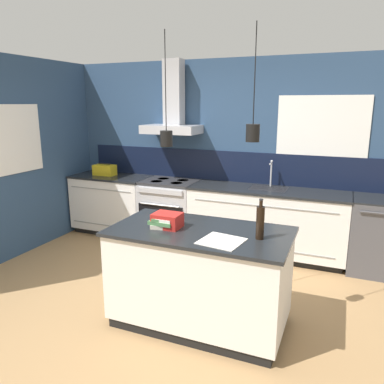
% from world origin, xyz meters
% --- Properties ---
extents(ground_plane, '(16.00, 16.00, 0.00)m').
position_xyz_m(ground_plane, '(0.00, 0.00, 0.00)').
color(ground_plane, '#A87F51').
rests_on(ground_plane, ground).
extents(wall_back, '(5.60, 2.24, 2.60)m').
position_xyz_m(wall_back, '(-0.04, 2.00, 1.35)').
color(wall_back, navy).
rests_on(wall_back, ground_plane).
extents(wall_left, '(0.08, 3.80, 2.60)m').
position_xyz_m(wall_left, '(-2.43, 0.70, 1.30)').
color(wall_left, navy).
rests_on(wall_left, ground_plane).
extents(counter_run_left, '(1.22, 0.64, 0.91)m').
position_xyz_m(counter_run_left, '(-1.76, 1.69, 0.46)').
color(counter_run_left, black).
rests_on(counter_run_left, ground_plane).
extents(counter_run_sink, '(2.06, 0.64, 1.27)m').
position_xyz_m(counter_run_sink, '(0.65, 1.69, 0.46)').
color(counter_run_sink, black).
rests_on(counter_run_sink, ground_plane).
extents(oven_range, '(0.79, 0.66, 0.91)m').
position_xyz_m(oven_range, '(-0.77, 1.69, 0.46)').
color(oven_range, '#B5B5BA').
rests_on(oven_range, ground_plane).
extents(dishwasher, '(0.62, 0.65, 0.91)m').
position_xyz_m(dishwasher, '(1.99, 1.69, 0.46)').
color(dishwasher, '#4C4C51').
rests_on(dishwasher, ground_plane).
extents(kitchen_island, '(1.60, 0.86, 0.91)m').
position_xyz_m(kitchen_island, '(0.43, -0.16, 0.46)').
color(kitchen_island, black).
rests_on(kitchen_island, ground_plane).
extents(bottle_on_island, '(0.07, 0.07, 0.34)m').
position_xyz_m(bottle_on_island, '(0.96, -0.17, 1.05)').
color(bottle_on_island, black).
rests_on(bottle_on_island, kitchen_island).
extents(book_stack, '(0.26, 0.32, 0.10)m').
position_xyz_m(book_stack, '(0.10, -0.17, 0.95)').
color(book_stack, beige).
rests_on(book_stack, kitchen_island).
extents(red_supply_box, '(0.25, 0.20, 0.13)m').
position_xyz_m(red_supply_box, '(0.13, -0.20, 0.98)').
color(red_supply_box, red).
rests_on(red_supply_box, kitchen_island).
extents(paper_pile, '(0.37, 0.37, 0.01)m').
position_xyz_m(paper_pile, '(0.69, -0.35, 0.91)').
color(paper_pile, silver).
rests_on(paper_pile, kitchen_island).
extents(yellow_toolbox, '(0.34, 0.18, 0.19)m').
position_xyz_m(yellow_toolbox, '(-1.89, 1.69, 0.99)').
color(yellow_toolbox, gold).
rests_on(yellow_toolbox, counter_run_left).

